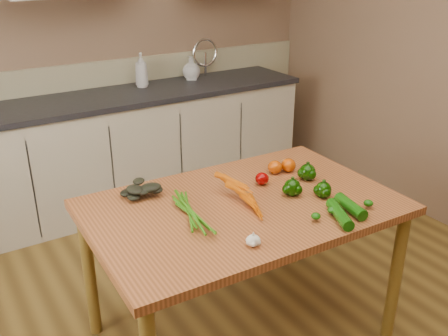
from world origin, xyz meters
name	(u,v)px	position (x,y,z in m)	size (l,w,h in m)	color
room	(267,124)	(0.00, 0.17, 1.25)	(4.04, 5.04, 2.64)	brown
counter_run	(134,146)	(0.21, 2.19, 0.46)	(2.84, 0.64, 1.14)	beige
table	(243,219)	(0.04, 0.39, 0.69)	(1.49, 0.98, 0.78)	#AC5D31
soap_bottle_a	(141,70)	(0.36, 2.30, 1.03)	(0.10, 0.10, 0.27)	silver
soap_bottle_b	(192,68)	(0.82, 2.32, 0.99)	(0.08, 0.09, 0.19)	silver
soap_bottle_c	(191,68)	(0.82, 2.33, 1.00)	(0.15, 0.15, 0.19)	silver
carrot_bunch	(226,200)	(-0.05, 0.40, 0.82)	(0.27, 0.21, 0.07)	#D15904
leafy_greens	(139,186)	(-0.34, 0.73, 0.83)	(0.21, 0.19, 0.10)	black
garlic_bulb	(253,241)	(-0.13, 0.06, 0.81)	(0.06, 0.06, 0.05)	white
pepper_a	(292,188)	(0.29, 0.33, 0.82)	(0.08, 0.08, 0.08)	black
pepper_b	(307,172)	(0.48, 0.44, 0.82)	(0.09, 0.09, 0.09)	black
pepper_c	(323,190)	(0.41, 0.24, 0.82)	(0.08, 0.08, 0.08)	black
tomato_a	(262,179)	(0.24, 0.52, 0.81)	(0.07, 0.07, 0.06)	#870302
tomato_b	(275,167)	(0.39, 0.59, 0.82)	(0.08, 0.08, 0.07)	#C24404
tomato_c	(288,165)	(0.46, 0.58, 0.82)	(0.08, 0.08, 0.07)	#C24404
zucchini_a	(351,206)	(0.41, 0.06, 0.81)	(0.06, 0.06, 0.19)	#0F4807
zucchini_b	(340,214)	(0.32, 0.03, 0.81)	(0.05, 0.05, 0.22)	#0F4807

